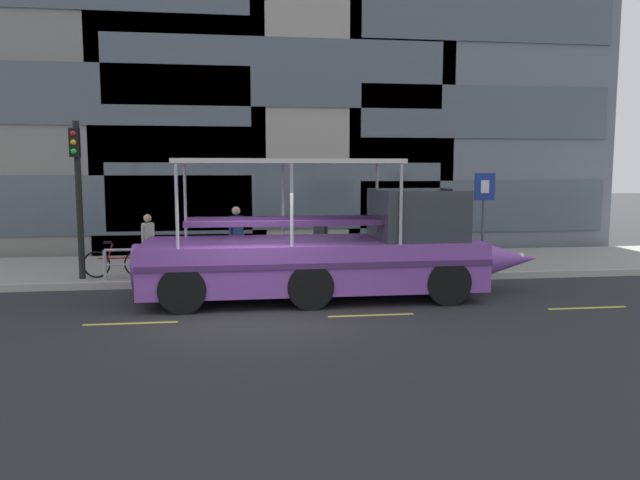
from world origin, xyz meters
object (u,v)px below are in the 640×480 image
(pedestrian_near_bow, at_px, (417,230))
(pedestrian_near_stern, at_px, (148,237))
(traffic_light_pole, at_px, (78,184))
(leaned_bicycle, at_px, (117,263))
(duck_tour_boat, at_px, (336,252))
(parking_sign, at_px, (484,204))
(pedestrian_mid_right, at_px, (236,231))
(pedestrian_mid_left, at_px, (321,236))

(pedestrian_near_bow, distance_m, pedestrian_near_stern, 7.61)
(traffic_light_pole, bearing_deg, leaned_bicycle, 8.20)
(leaned_bicycle, distance_m, pedestrian_near_stern, 1.33)
(leaned_bicycle, relative_size, duck_tour_boat, 0.18)
(parking_sign, relative_size, pedestrian_mid_right, 1.53)
(traffic_light_pole, xyz_separation_m, pedestrian_mid_right, (3.97, 1.23, -1.38))
(pedestrian_near_bow, xyz_separation_m, pedestrian_near_stern, (-7.60, 0.38, -0.12))
(pedestrian_near_bow, xyz_separation_m, pedestrian_mid_right, (-5.16, 0.49, -0.00))
(leaned_bicycle, height_order, pedestrian_near_stern, pedestrian_near_stern)
(pedestrian_mid_left, bearing_deg, parking_sign, -8.50)
(parking_sign, distance_m, pedestrian_mid_right, 7.07)
(pedestrian_mid_left, bearing_deg, traffic_light_pole, -171.99)
(pedestrian_near_bow, height_order, pedestrian_mid_left, pedestrian_near_bow)
(pedestrian_mid_right, bearing_deg, parking_sign, -8.31)
(pedestrian_mid_right, bearing_deg, pedestrian_near_stern, -177.32)
(traffic_light_pole, relative_size, pedestrian_near_bow, 2.27)
(parking_sign, height_order, pedestrian_near_bow, parking_sign)
(parking_sign, relative_size, pedestrian_near_stern, 1.71)
(traffic_light_pole, relative_size, pedestrian_mid_right, 2.28)
(parking_sign, bearing_deg, pedestrian_mid_left, 171.50)
(parking_sign, bearing_deg, pedestrian_mid_right, 171.69)
(pedestrian_near_bow, bearing_deg, parking_sign, -16.30)
(duck_tour_boat, xyz_separation_m, pedestrian_near_stern, (-4.73, 3.42, 0.06))
(traffic_light_pole, bearing_deg, pedestrian_near_bow, 4.60)
(traffic_light_pole, bearing_deg, pedestrian_mid_right, 17.16)
(pedestrian_near_bow, bearing_deg, pedestrian_mid_right, 174.56)
(pedestrian_near_stern, bearing_deg, pedestrian_mid_right, 2.68)
(pedestrian_near_stern, bearing_deg, parking_sign, -5.49)
(traffic_light_pole, relative_size, leaned_bicycle, 2.31)
(leaned_bicycle, xyz_separation_m, pedestrian_near_bow, (8.27, 0.61, 0.69))
(duck_tour_boat, relative_size, pedestrian_near_bow, 5.40)
(traffic_light_pole, relative_size, duck_tour_boat, 0.42)
(parking_sign, bearing_deg, pedestrian_near_bow, 163.70)
(leaned_bicycle, relative_size, pedestrian_mid_left, 1.15)
(duck_tour_boat, bearing_deg, traffic_light_pole, 159.82)
(pedestrian_mid_right, bearing_deg, duck_tour_boat, -57.00)
(traffic_light_pole, distance_m, pedestrian_near_bow, 9.27)
(pedestrian_mid_right, bearing_deg, pedestrian_near_bow, -5.44)
(parking_sign, xyz_separation_m, leaned_bicycle, (-10.06, -0.09, -1.46))
(parking_sign, distance_m, leaned_bicycle, 10.17)
(pedestrian_near_bow, relative_size, pedestrian_near_stern, 1.12)
(traffic_light_pole, xyz_separation_m, pedestrian_mid_left, (6.36, 0.89, -1.53))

